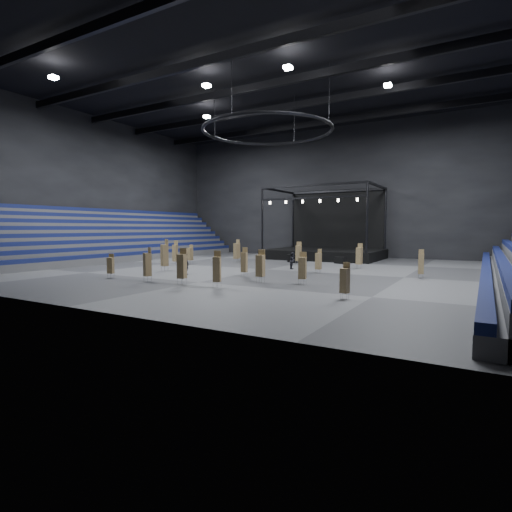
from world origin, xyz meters
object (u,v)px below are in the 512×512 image
Objects in this scene: chair_stack_15 at (147,264)px; man_center at (186,264)px; chair_stack_3 at (175,253)px; chair_stack_8 at (302,267)px; chair_stack_5 at (345,280)px; chair_stack_13 at (359,255)px; stage at (326,247)px; chair_stack_16 at (299,253)px; chair_stack_1 at (237,251)px; chair_stack_2 at (260,265)px; chair_stack_11 at (190,254)px; chair_stack_0 at (318,261)px; flight_case_left at (293,258)px; chair_stack_9 at (165,255)px; chair_stack_12 at (238,251)px; chair_stack_6 at (182,266)px; flight_case_mid at (296,260)px; chair_stack_7 at (111,265)px; crew_member at (293,261)px; chair_stack_10 at (244,262)px; chair_stack_4 at (421,264)px; flight_case_right at (340,260)px; chair_stack_14 at (217,269)px.

chair_stack_15 is 4.97m from man_center.
chair_stack_8 is (17.79, -7.07, -0.12)m from chair_stack_3.
chair_stack_13 is (-3.94, 17.07, 0.21)m from chair_stack_5.
chair_stack_13 is at bearing -56.33° from stage.
chair_stack_1 is at bearing 174.36° from chair_stack_16.
chair_stack_11 is at bearing 142.07° from chair_stack_2.
man_center is at bearing -131.19° from chair_stack_0.
man_center is at bearing -99.65° from flight_case_left.
chair_stack_9 is 1.33× the size of chair_stack_12.
flight_case_left is at bearing -100.23° from stage.
chair_stack_6 reaches higher than chair_stack_8.
chair_stack_7 reaches higher than flight_case_mid.
chair_stack_15 reaches higher than chair_stack_2.
chair_stack_9 is at bearing 128.28° from chair_stack_6.
chair_stack_1 reaches higher than chair_stack_11.
stage is at bearing 73.40° from chair_stack_1.
flight_case_left is at bearing 163.34° from chair_stack_13.
chair_stack_12 is (-19.08, 18.84, 0.10)m from chair_stack_5.
chair_stack_1 is at bearing 56.92° from crew_member.
chair_stack_9 reaches higher than chair_stack_0.
chair_stack_10 is at bearing -71.31° from chair_stack_12.
chair_stack_4 is 0.91× the size of chair_stack_16.
flight_case_right is 0.56× the size of chair_stack_5.
chair_stack_11 is (-11.04, 6.61, -0.08)m from chair_stack_10.
chair_stack_14 is at bearing -80.76° from flight_case_mid.
chair_stack_3 reaches higher than man_center.
chair_stack_12 is (-7.20, -1.08, 0.81)m from flight_case_mid.
chair_stack_15 is 18.18m from chair_stack_16.
chair_stack_10 reaches higher than chair_stack_5.
chair_stack_16 is (8.46, -1.18, 0.13)m from chair_stack_12.
flight_case_mid is 6.98m from crew_member.
chair_stack_15 is at bearing -93.45° from chair_stack_12.
chair_stack_11 is 12.01m from crew_member.
chair_stack_5 is at bearing -23.50° from chair_stack_14.
chair_stack_10 is 1.12× the size of chair_stack_11.
stage is at bearing -81.53° from man_center.
chair_stack_10 is 11.60m from chair_stack_16.
chair_stack_6 is at bearing -54.96° from chair_stack_1.
chair_stack_2 is at bearing -68.36° from chair_stack_12.
flight_case_mid is at bearing 103.55° from chair_stack_8.
chair_stack_14 is at bearing -93.66° from flight_case_right.
chair_stack_13 is 1.52× the size of crew_member.
chair_stack_8 is 0.93× the size of chair_stack_13.
chair_stack_0 is at bearing 40.08° from chair_stack_9.
chair_stack_10 is at bearing -98.76° from chair_stack_16.
crew_member is (9.74, -5.41, -0.37)m from chair_stack_12.
chair_stack_5 is 17.52m from chair_stack_13.
chair_stack_9 reaches higher than chair_stack_2.
chair_stack_2 is 12.91m from chair_stack_4.
crew_member is (1.29, -4.23, -0.51)m from chair_stack_16.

